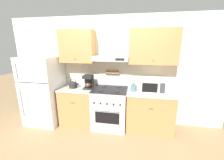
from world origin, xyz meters
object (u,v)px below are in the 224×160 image
(coffee_maker, at_px, (89,82))
(microwave, at_px, (152,85))
(stove_range, at_px, (110,108))
(tea_kettle, at_px, (73,84))
(utensil_crock, at_px, (133,88))
(refrigerator, at_px, (44,90))

(coffee_maker, distance_m, microwave, 1.45)
(microwave, bearing_deg, stove_range, -176.05)
(tea_kettle, xyz_separation_m, microwave, (1.83, 0.02, 0.07))
(tea_kettle, xyz_separation_m, coffee_maker, (0.38, 0.03, 0.08))
(coffee_maker, xyz_separation_m, microwave, (1.45, -0.01, -0.01))
(stove_range, relative_size, utensil_crock, 3.39)
(stove_range, bearing_deg, refrigerator, -178.32)
(tea_kettle, height_order, microwave, microwave)
(refrigerator, relative_size, coffee_maker, 5.04)
(tea_kettle, distance_m, utensil_crock, 1.43)
(refrigerator, distance_m, tea_kettle, 0.75)
(stove_range, bearing_deg, tea_kettle, 177.13)
(stove_range, bearing_deg, coffee_maker, 172.01)
(microwave, xyz_separation_m, utensil_crock, (-0.40, -0.02, -0.07))
(stove_range, relative_size, microwave, 1.96)
(tea_kettle, bearing_deg, refrigerator, -172.70)
(tea_kettle, relative_size, microwave, 0.48)
(stove_range, height_order, refrigerator, refrigerator)
(tea_kettle, distance_m, coffee_maker, 0.39)
(coffee_maker, height_order, utensil_crock, coffee_maker)
(microwave, relative_size, utensil_crock, 1.73)
(microwave, bearing_deg, coffee_maker, 179.57)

